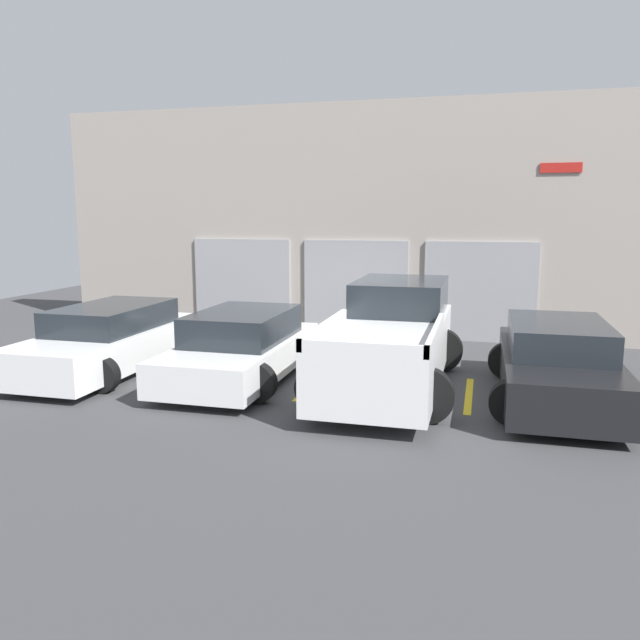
# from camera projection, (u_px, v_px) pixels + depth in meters

# --- Properties ---
(ground_plane) EXTENTS (28.00, 28.00, 0.00)m
(ground_plane) POSITION_uv_depth(u_px,v_px,m) (336.00, 362.00, 12.99)
(ground_plane) COLOR #3D3D3F
(shophouse_building) EXTENTS (16.34, 0.68, 5.75)m
(shophouse_building) POSITION_uv_depth(u_px,v_px,m) (366.00, 223.00, 15.66)
(shophouse_building) COLOR #9E9389
(shophouse_building) RESTS_ON ground
(pickup_truck) EXTENTS (2.42, 5.18, 1.79)m
(pickup_truck) POSITION_uv_depth(u_px,v_px,m) (392.00, 339.00, 11.07)
(pickup_truck) COLOR white
(pickup_truck) RESTS_ON ground
(sedan_white) EXTENTS (2.24, 4.31, 1.27)m
(sedan_white) POSITION_uv_depth(u_px,v_px,m) (242.00, 347.00, 11.57)
(sedan_white) COLOR white
(sedan_white) RESTS_ON ground
(sedan_side) EXTENTS (2.13, 4.66, 1.28)m
(sedan_side) POSITION_uv_depth(u_px,v_px,m) (111.00, 340.00, 12.26)
(sedan_side) COLOR white
(sedan_side) RESTS_ON ground
(van_right) EXTENTS (2.15, 4.37, 1.32)m
(van_right) POSITION_uv_depth(u_px,v_px,m) (557.00, 364.00, 10.18)
(van_right) COLOR black
(van_right) RESTS_ON ground
(parking_stripe_far_left) EXTENTS (0.12, 2.20, 0.01)m
(parking_stripe_far_left) POSITION_uv_depth(u_px,v_px,m) (52.00, 365.00, 12.68)
(parking_stripe_far_left) COLOR gold
(parking_stripe_far_left) RESTS_ON ground
(parking_stripe_left) EXTENTS (0.12, 2.20, 0.01)m
(parking_stripe_left) POSITION_uv_depth(u_px,v_px,m) (175.00, 374.00, 11.99)
(parking_stripe_left) COLOR gold
(parking_stripe_left) RESTS_ON ground
(parking_stripe_centre) EXTENTS (0.12, 2.20, 0.01)m
(parking_stripe_centre) POSITION_uv_depth(u_px,v_px,m) (313.00, 384.00, 11.30)
(parking_stripe_centre) COLOR gold
(parking_stripe_centre) RESTS_ON ground
(parking_stripe_right) EXTENTS (0.12, 2.20, 0.01)m
(parking_stripe_right) POSITION_uv_depth(u_px,v_px,m) (469.00, 395.00, 10.61)
(parking_stripe_right) COLOR gold
(parking_stripe_right) RESTS_ON ground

